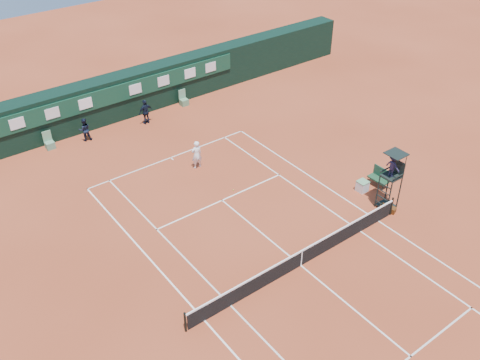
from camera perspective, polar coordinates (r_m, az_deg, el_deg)
name	(u,v)px	position (r m, az deg, el deg)	size (l,w,h in m)	color
ground	(301,265)	(25.72, 6.49, -9.05)	(90.00, 90.00, 0.00)	#A64527
court_lines	(301,265)	(25.71, 6.50, -9.04)	(11.05, 23.85, 0.01)	silver
tennis_net	(301,258)	(25.37, 6.57, -8.22)	(12.90, 0.10, 1.10)	black
back_wall	(117,96)	(38.03, -12.96, 8.68)	(40.00, 1.65, 3.00)	black
linesman_chair_left	(50,144)	(35.93, -19.65, 3.66)	(0.55, 0.50, 1.15)	#588767
linesman_chair_right	(184,101)	(39.36, -6.02, 8.39)	(0.55, 0.50, 1.15)	#55835B
umpire_chair	(393,170)	(28.62, 15.97, 1.08)	(0.96, 0.95, 3.42)	black
player_bench	(380,176)	(31.31, 14.70, 0.37)	(0.55, 1.20, 1.10)	#1A4127
tennis_bag	(388,209)	(29.68, 15.50, -2.97)	(0.36, 0.82, 0.31)	black
cooler	(362,186)	(30.76, 12.92, -0.62)	(0.57, 0.57, 0.65)	silver
tennis_ball	(233,190)	(30.17, -0.72, -1.08)	(0.07, 0.07, 0.07)	#B5CF30
player	(197,155)	(31.74, -4.65, 2.71)	(0.66, 0.43, 1.82)	white
ball_kid_left	(85,130)	(35.90, -16.24, 5.19)	(0.76, 0.59, 1.56)	black
ball_kid_right	(146,112)	(36.97, -10.02, 7.18)	(1.03, 0.43, 1.76)	black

